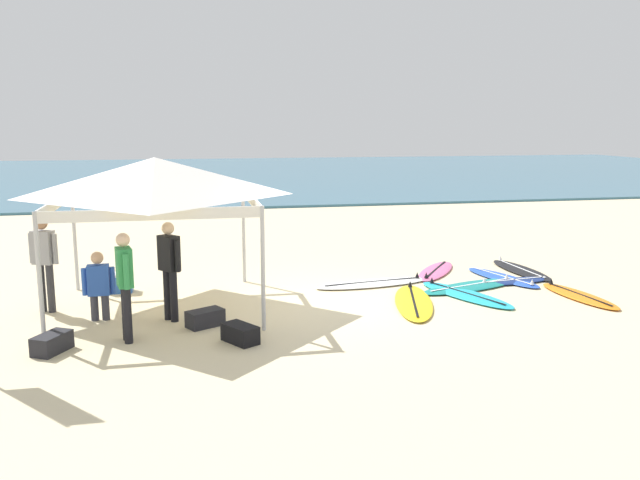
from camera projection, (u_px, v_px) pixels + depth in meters
ground_plane at (322, 303)px, 12.29m from camera, size 80.00×80.00×0.00m
sea at (221, 174)px, 43.08m from camera, size 80.00×36.00×0.10m
canopy_tent at (155, 178)px, 11.58m from camera, size 3.51×3.51×2.75m
surfboard_black at (521, 270)px, 14.93m from camera, size 0.70×2.26×0.19m
surfboard_orange at (579, 296)px, 12.71m from camera, size 0.78×2.16×0.19m
surfboard_teal at (471, 286)px, 13.44m from camera, size 2.59×1.44×0.19m
surfboard_pink at (436, 271)px, 14.83m from camera, size 1.72×2.10×0.19m
surfboard_white at (373, 283)px, 13.70m from camera, size 2.62×1.05×0.19m
surfboard_yellow at (413, 302)px, 12.25m from camera, size 1.37×2.65×0.19m
surfboard_cyan at (465, 294)px, 12.79m from camera, size 1.44×2.48×0.19m
surfboard_blue at (503, 278)px, 14.19m from camera, size 1.11×2.19×0.19m
surfboard_navy at (514, 281)px, 13.87m from camera, size 1.89×0.75×0.19m
person_green at (125, 279)px, 9.98m from camera, size 0.29×0.54×1.71m
person_black at (169, 264)px, 11.06m from camera, size 0.39×0.46×1.71m
person_grey at (44, 258)px, 11.57m from camera, size 0.51×0.34×1.71m
person_blue at (99, 283)px, 11.13m from camera, size 0.55×0.23×1.20m
gear_bag_near_tent at (240, 334)px, 10.08m from camera, size 0.59×0.68×0.28m
gear_bag_by_pole at (205, 318)px, 10.88m from camera, size 0.68×0.57×0.28m
gear_bag_on_sand at (52, 343)px, 9.65m from camera, size 0.57×0.68×0.28m
cooler_box at (120, 282)px, 13.08m from camera, size 0.50×0.36×0.39m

